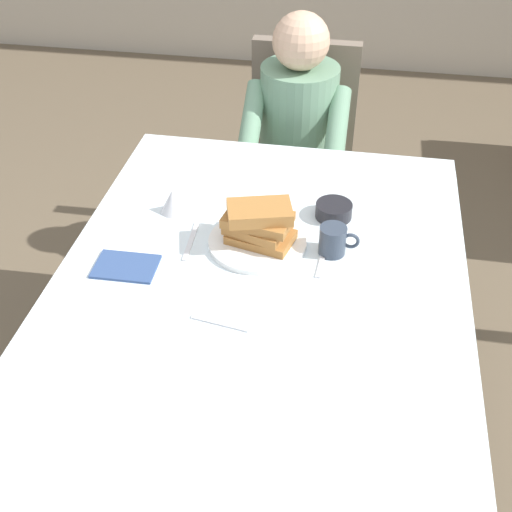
# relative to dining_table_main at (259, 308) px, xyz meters

# --- Properties ---
(ground_plane) EXTENTS (14.00, 14.00, 0.00)m
(ground_plane) POSITION_rel_dining_table_main_xyz_m (0.00, 0.00, -0.65)
(ground_plane) COLOR brown
(dining_table_main) EXTENTS (1.12, 1.52, 0.74)m
(dining_table_main) POSITION_rel_dining_table_main_xyz_m (0.00, 0.00, 0.00)
(dining_table_main) COLOR silver
(dining_table_main) RESTS_ON ground
(chair_diner) EXTENTS (0.44, 0.45, 0.93)m
(chair_diner) POSITION_rel_dining_table_main_xyz_m (-0.02, 1.17, -0.12)
(chair_diner) COLOR #7A6B5B
(chair_diner) RESTS_ON ground
(diner_person) EXTENTS (0.40, 0.43, 1.12)m
(diner_person) POSITION_rel_dining_table_main_xyz_m (-0.02, 1.01, 0.02)
(diner_person) COLOR gray
(diner_person) RESTS_ON ground
(plate_breakfast) EXTENTS (0.28, 0.28, 0.02)m
(plate_breakfast) POSITION_rel_dining_table_main_xyz_m (-0.03, 0.16, 0.10)
(plate_breakfast) COLOR white
(plate_breakfast) RESTS_ON dining_table_main
(breakfast_stack) EXTENTS (0.21, 0.17, 0.12)m
(breakfast_stack) POSITION_rel_dining_table_main_xyz_m (-0.03, 0.17, 0.16)
(breakfast_stack) COLOR #A36B33
(breakfast_stack) RESTS_ON plate_breakfast
(cup_coffee) EXTENTS (0.11, 0.08, 0.08)m
(cup_coffee) POSITION_rel_dining_table_main_xyz_m (0.18, 0.16, 0.13)
(cup_coffee) COLOR #333D4C
(cup_coffee) RESTS_ON dining_table_main
(bowl_butter) EXTENTS (0.11, 0.11, 0.04)m
(bowl_butter) POSITION_rel_dining_table_main_xyz_m (0.17, 0.34, 0.11)
(bowl_butter) COLOR black
(bowl_butter) RESTS_ON dining_table_main
(syrup_pitcher) EXTENTS (0.08, 0.08, 0.07)m
(syrup_pitcher) POSITION_rel_dining_table_main_xyz_m (-0.31, 0.29, 0.13)
(syrup_pitcher) COLOR silver
(syrup_pitcher) RESTS_ON dining_table_main
(fork_left_of_plate) EXTENTS (0.02, 0.18, 0.00)m
(fork_left_of_plate) POSITION_rel_dining_table_main_xyz_m (-0.22, 0.14, 0.09)
(fork_left_of_plate) COLOR silver
(fork_left_of_plate) RESTS_ON dining_table_main
(knife_right_of_plate) EXTENTS (0.03, 0.20, 0.00)m
(knife_right_of_plate) POSITION_rel_dining_table_main_xyz_m (0.16, 0.14, 0.09)
(knife_right_of_plate) COLOR silver
(knife_right_of_plate) RESTS_ON dining_table_main
(spoon_near_edge) EXTENTS (0.15, 0.04, 0.00)m
(spoon_near_edge) POSITION_rel_dining_table_main_xyz_m (-0.07, -0.17, 0.09)
(spoon_near_edge) COLOR silver
(spoon_near_edge) RESTS_ON dining_table_main
(napkin_folded) EXTENTS (0.17, 0.12, 0.01)m
(napkin_folded) POSITION_rel_dining_table_main_xyz_m (-0.37, -0.00, 0.09)
(napkin_folded) COLOR #334C7F
(napkin_folded) RESTS_ON dining_table_main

